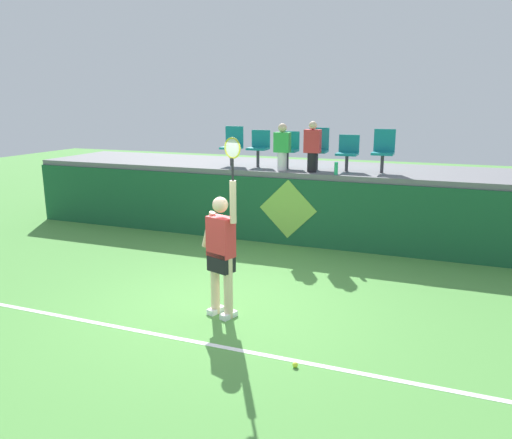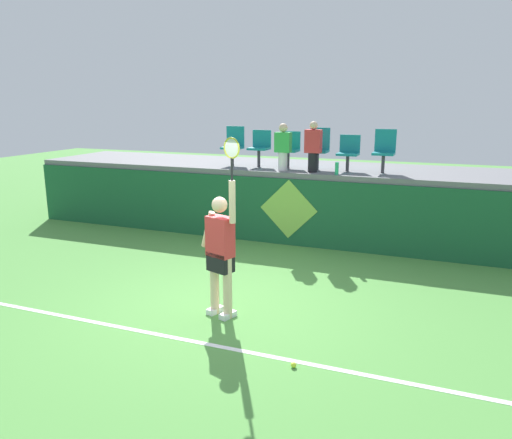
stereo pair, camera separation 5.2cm
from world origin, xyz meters
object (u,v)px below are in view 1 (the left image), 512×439
stadium_chair_3 (318,147)px  stadium_chair_4 (348,151)px  stadium_chair_0 (233,144)px  stadium_chair_1 (259,146)px  tennis_ball (295,365)px  spectator_0 (282,146)px  spectator_1 (312,146)px  stadium_chair_2 (288,147)px  tennis_player (221,250)px  stadium_chair_5 (383,149)px  water_bottle (336,168)px

stadium_chair_3 → stadium_chair_4: bearing=-0.9°
stadium_chair_0 → stadium_chair_3: bearing=0.0°
stadium_chair_1 → stadium_chair_3: size_ratio=0.91×
tennis_ball → stadium_chair_0: size_ratio=0.07×
spectator_0 → spectator_1: size_ratio=0.95×
stadium_chair_2 → stadium_chair_3: (0.67, 0.01, 0.04)m
tennis_ball → spectator_1: spectator_1 is taller
stadium_chair_0 → stadium_chair_3: (2.04, 0.00, -0.00)m
tennis_ball → stadium_chair_2: (-1.87, 5.62, 1.98)m
tennis_ball → tennis_player: bearing=144.3°
stadium_chair_2 → stadium_chair_4: size_ratio=1.06×
stadium_chair_5 → spectator_1: size_ratio=0.85×
stadium_chair_0 → stadium_chair_1: size_ratio=1.09×
spectator_1 → spectator_0: bearing=178.6°
stadium_chair_4 → stadium_chair_5: bearing=0.7°
tennis_ball → spectator_1: (-1.20, 5.16, 2.07)m
stadium_chair_5 → spectator_1: spectator_1 is taller
stadium_chair_2 → stadium_chair_5: size_ratio=0.90×
spectator_0 → stadium_chair_4: bearing=18.2°
tennis_ball → stadium_chair_2: size_ratio=0.08×
stadium_chair_2 → spectator_0: 0.44m
stadium_chair_2 → stadium_chair_3: bearing=0.8°
tennis_ball → stadium_chair_2: stadium_chair_2 is taller
stadium_chair_2 → spectator_0: size_ratio=0.81×
tennis_player → stadium_chair_0: tennis_player is taller
stadium_chair_1 → spectator_0: bearing=-32.1°
stadium_chair_1 → stadium_chair_5: stadium_chair_5 is taller
stadium_chair_1 → stadium_chair_2: (0.70, 0.00, -0.01)m
stadium_chair_4 → spectator_0: size_ratio=0.76×
water_bottle → stadium_chair_0: size_ratio=0.29×
tennis_ball → stadium_chair_5: (0.21, 5.62, 2.02)m
tennis_player → spectator_1: (0.20, 4.16, 1.11)m
stadium_chair_1 → spectator_1: spectator_1 is taller
stadium_chair_3 → stadium_chair_4: 0.67m
stadium_chair_1 → tennis_player: bearing=-75.8°
tennis_player → stadium_chair_5: size_ratio=2.85×
tennis_ball → spectator_1: 5.69m
tennis_player → tennis_ball: (1.40, -1.00, -0.96)m
tennis_ball → water_bottle: size_ratio=0.26×
tennis_player → water_bottle: tennis_player is taller
stadium_chair_3 → water_bottle: bearing=-50.3°
tennis_ball → stadium_chair_2: bearing=108.4°
tennis_ball → stadium_chair_3: stadium_chair_3 is taller
stadium_chair_3 → stadium_chair_4: size_ratio=1.18×
stadium_chair_1 → spectator_1: 1.45m
stadium_chair_0 → spectator_1: bearing=-12.9°
tennis_player → water_bottle: bearing=79.0°
tennis_player → stadium_chair_3: tennis_player is taller
tennis_ball → stadium_chair_0: 6.79m
stadium_chair_0 → stadium_chair_1: stadium_chair_0 is taller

